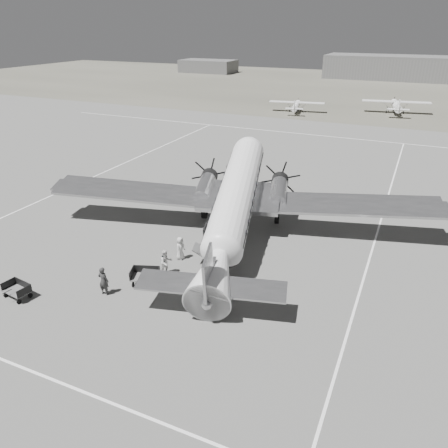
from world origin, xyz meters
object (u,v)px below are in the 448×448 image
Objects in this scene: shed_secondary at (208,66)px; hangar_main at (399,68)px; light_plane_left at (296,107)px; light_plane_right at (396,107)px; baggage_cart_far at (17,291)px; ground_crew at (104,281)px; ramp_agent at (166,262)px; passenger at (180,248)px; baggage_cart_near at (145,277)px; dc3_airliner at (235,204)px.

hangar_main is at bearing 4.76° from shed_secondary.
shed_secondary is (-60.00, -5.00, -1.30)m from hangar_main.
shed_secondary is 1.75× the size of light_plane_left.
light_plane_right is 74.18m from baggage_cart_far.
light_plane_right is at bearing -39.22° from shed_secondary.
ground_crew is at bearing -108.64° from light_plane_right.
hangar_main is 24.56× the size of baggage_cart_far.
ramp_agent is at bearing -92.39° from hangar_main.
ramp_agent is at bearing -92.33° from light_plane_left.
shed_secondary is 133.55m from baggage_cart_far.
light_plane_right reaches higher than light_plane_left.
shed_secondary is at bearing 118.89° from light_plane_left.
light_plane_left is at bearing 40.03° from ramp_agent.
passenger is at bearing -92.52° from hangar_main.
ground_crew is at bearing -179.46° from ramp_agent.
baggage_cart_near is at bearing -107.56° from light_plane_right.
ground_crew reaches higher than passenger.
baggage_cart_far is at bearing -68.96° from shed_secondary.
dc3_airliner reaches higher than baggage_cart_far.
light_plane_left is 0.85× the size of light_plane_right.
hangar_main is 2.33× the size of shed_secondary.
ground_crew is 4.28m from ramp_agent.
ramp_agent is at bearing 49.68° from baggage_cart_far.
ground_crew is at bearing 165.42° from passenger.
passenger is (7.79, -57.94, -0.22)m from light_plane_left.
light_plane_left reaches higher than ramp_agent.
baggage_cart_far is 10.71m from passenger.
baggage_cart_far is at bearing -95.32° from hangar_main.
hangar_main reaches higher than ground_crew.
baggage_cart_near is at bearing -168.76° from ramp_agent.
passenger is (0.45, 3.80, 0.32)m from baggage_cart_near.
hangar_main reaches higher than dc3_airliner.
passenger is (6.73, 8.32, 0.37)m from baggage_cart_far.
ground_crew is at bearing -148.98° from baggage_cart_near.
dc3_airliner is at bearing -91.46° from hangar_main.
hangar_main is at bearing 2.65° from passenger.
light_plane_left is (46.88, -58.38, -0.93)m from shed_secondary.
hangar_main is 4.07× the size of light_plane_left.
dc3_airliner is 16.94× the size of baggage_cart_near.
baggage_cart_far is (-16.03, -72.43, -0.78)m from light_plane_right.
ground_crew is (52.58, -122.15, -1.05)m from shed_secondary.
light_plane_right is at bearing 68.85° from dc3_airliner.
dc3_airliner reaches higher than shed_secondary.
hangar_main reaches higher than passenger.
baggage_cart_near is 7.74m from baggage_cart_far.
shed_secondary is at bearing 30.34° from passenger.
hangar_main is 117.04m from dc3_airliner.
ramp_agent is (6.90, 6.11, 0.42)m from baggage_cart_far.
light_plane_left is 5.72× the size of ramp_agent.
hangar_main is 64.76m from light_plane_left.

